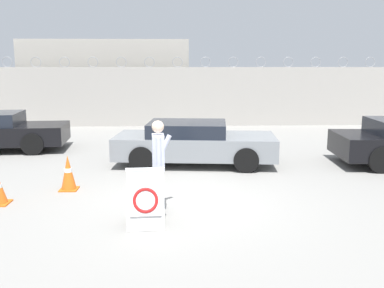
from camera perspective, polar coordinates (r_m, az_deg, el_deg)
ground_plane at (r=8.85m, az=-1.57°, el=-7.82°), size 90.00×90.00×0.00m
perimeter_wall at (r=19.60m, az=-1.92°, el=6.35°), size 36.00×0.30×3.11m
building_block at (r=23.93m, az=-10.68°, el=8.49°), size 8.27×5.43×3.97m
barricade_sign at (r=7.58m, az=-6.20°, el=-7.04°), size 0.69×0.84×1.02m
security_guard at (r=8.08m, az=-4.48°, el=-2.36°), size 0.38×0.65×1.77m
traffic_cone_mid at (r=10.00m, az=-16.18°, el=-3.72°), size 0.39×0.39×0.79m
parked_car_rear_sedan at (r=12.03m, az=0.21°, el=0.18°), size 4.60×2.26×1.20m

